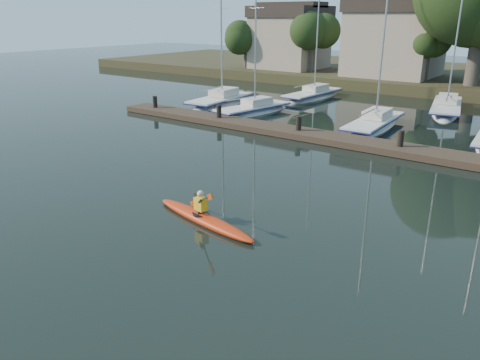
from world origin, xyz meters
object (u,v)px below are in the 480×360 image
Objects in this scene: kayak at (204,217)px; sailboat_1 at (253,115)px; sailboat_0 at (221,108)px; dock at (345,141)px; sailboat_6 at (445,114)px; sailboat_5 at (312,100)px; sailboat_2 at (373,131)px.

sailboat_1 is (-9.52, 16.56, -0.36)m from kayak.
sailboat_0 is 4.07m from sailboat_1.
kayak is 12.54m from dock.
sailboat_1 is at bearing 129.84° from kayak.
dock is at bearing -110.66° from sailboat_6.
kayak is 0.33× the size of sailboat_6.
kayak is 0.15× the size of dock.
dock is 2.68× the size of sailboat_0.
sailboat_5 reaches higher than dock.
sailboat_1 reaches higher than kayak.
sailboat_6 reaches higher than dock.
sailboat_6 is (10.73, 0.69, -0.00)m from sailboat_5.
sailboat_2 is 0.91× the size of sailboat_6.
dock is 2.72× the size of sailboat_1.
sailboat_1 is 8.36m from sailboat_5.
kayak is 26.52m from sailboat_5.
sailboat_0 reaches higher than kayak.
sailboat_2 is (-0.62, 17.23, -0.36)m from kayak.
sailboat_5 is (-9.09, 24.91, -0.36)m from kayak.
dock is at bearing -51.85° from sailboat_5.
kayak is 17.25m from sailboat_2.
dock is 9.96m from sailboat_1.
sailboat_5 is at bearing 96.69° from sailboat_1.
sailboat_5 reaches higher than sailboat_1.
sailboat_6 is at bearing 96.26° from kayak.
sailboat_5 is 10.76m from sailboat_6.
sailboat_5 is (0.44, 8.35, -0.00)m from sailboat_1.
kayak is 19.11m from sailboat_1.
kayak is at bearing -105.33° from sailboat_6.
sailboat_6 is at bearing 6.86° from sailboat_5.
sailboat_5 is (4.34, 7.22, 0.03)m from sailboat_0.
sailboat_1 is 8.93m from sailboat_2.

